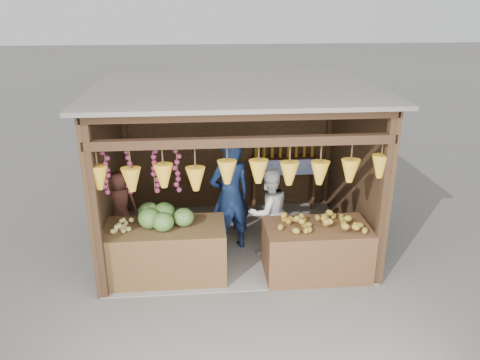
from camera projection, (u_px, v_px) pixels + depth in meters
name	position (u px, v px, depth m)	size (l,w,h in m)	color
ground	(235.00, 241.00, 8.04)	(80.00, 80.00, 0.00)	#514F49
stall_structure	(233.00, 150.00, 7.41)	(4.30, 3.30, 2.66)	slate
back_shelf	(284.00, 167.00, 9.01)	(1.25, 0.32, 1.32)	#382314
counter_left	(166.00, 252.00, 6.90)	(1.75, 0.85, 0.82)	#472F17
counter_right	(316.00, 250.00, 6.98)	(1.54, 0.85, 0.78)	#452A17
stool	(124.00, 240.00, 7.83)	(0.28, 0.28, 0.27)	black
man_standing	(230.00, 196.00, 7.49)	(0.69, 0.45, 1.89)	#122246
woman_standing	(269.00, 212.00, 7.45)	(0.71, 0.55, 1.46)	silver
vendor_seated	(120.00, 203.00, 7.59)	(0.52, 0.34, 1.06)	brown
melon_pile	(163.00, 216.00, 6.73)	(1.00, 0.50, 0.32)	#225516
tanfruit_pile	(122.00, 224.00, 6.68)	(0.34, 0.40, 0.13)	tan
mango_pile	(320.00, 221.00, 6.77)	(1.40, 0.64, 0.22)	#BA6318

